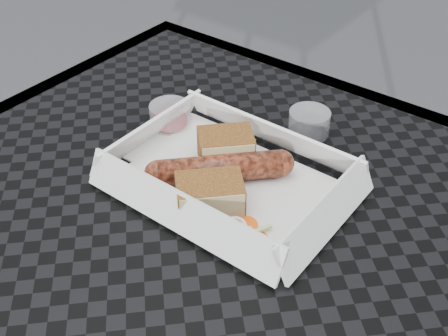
# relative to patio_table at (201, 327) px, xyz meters

# --- Properties ---
(patio_table) EXTENTS (0.80, 0.80, 0.74)m
(patio_table) POSITION_rel_patio_table_xyz_m (0.00, 0.00, 0.00)
(patio_table) COLOR black
(patio_table) RESTS_ON ground
(food_tray) EXTENTS (0.22, 0.15, 0.00)m
(food_tray) POSITION_rel_patio_table_xyz_m (-0.05, 0.12, 0.08)
(food_tray) COLOR white
(food_tray) RESTS_ON patio_table
(bratwurst) EXTENTS (0.12, 0.12, 0.03)m
(bratwurst) POSITION_rel_patio_table_xyz_m (-0.07, 0.12, 0.09)
(bratwurst) COLOR brown
(bratwurst) RESTS_ON food_tray
(bread_near) EXTENTS (0.07, 0.07, 0.04)m
(bread_near) POSITION_rel_patio_table_xyz_m (-0.08, 0.15, 0.10)
(bread_near) COLOR brown
(bread_near) RESTS_ON food_tray
(bread_far) EXTENTS (0.08, 0.08, 0.03)m
(bread_far) POSITION_rel_patio_table_xyz_m (-0.05, 0.08, 0.10)
(bread_far) COLOR brown
(bread_far) RESTS_ON food_tray
(veg_garnish) EXTENTS (0.03, 0.03, 0.00)m
(veg_garnish) POSITION_rel_patio_table_xyz_m (0.01, 0.07, 0.08)
(veg_garnish) COLOR #FC570A
(veg_garnish) RESTS_ON food_tray
(napkin) EXTENTS (0.12, 0.12, 0.00)m
(napkin) POSITION_rel_patio_table_xyz_m (-0.14, 0.14, 0.08)
(napkin) COLOR white
(napkin) RESTS_ON patio_table
(condiment_cup_sauce) EXTENTS (0.05, 0.05, 0.03)m
(condiment_cup_sauce) POSITION_rel_patio_table_xyz_m (-0.18, 0.17, 0.09)
(condiment_cup_sauce) COLOR maroon
(condiment_cup_sauce) RESTS_ON patio_table
(condiment_cup_empty) EXTENTS (0.05, 0.05, 0.03)m
(condiment_cup_empty) POSITION_rel_patio_table_xyz_m (-0.04, 0.26, 0.09)
(condiment_cup_empty) COLOR silver
(condiment_cup_empty) RESTS_ON patio_table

